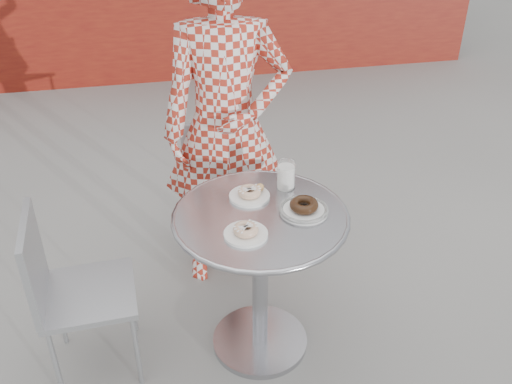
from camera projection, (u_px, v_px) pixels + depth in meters
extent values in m
plane|color=#979590|center=(260.00, 335.00, 2.86)|extent=(60.00, 60.00, 0.00)
cube|color=maroon|center=(184.00, 28.00, 5.64)|extent=(6.02, 0.20, 1.00)
cylinder|color=#BBBABF|center=(260.00, 340.00, 2.81)|extent=(0.46, 0.46, 0.03)
cylinder|color=#BBBABF|center=(260.00, 284.00, 2.61)|extent=(0.07, 0.07, 0.74)
cylinder|color=#BBBABF|center=(261.00, 217.00, 2.41)|extent=(0.74, 0.74, 0.02)
torus|color=#BBBABF|center=(261.00, 217.00, 2.41)|extent=(0.76, 0.76, 0.03)
cube|color=#AAADB2|center=(225.00, 177.00, 3.33)|extent=(0.49, 0.49, 0.03)
cube|color=#AAADB2|center=(220.00, 160.00, 3.05)|extent=(0.40, 0.12, 0.41)
cube|color=#AAADB2|center=(89.00, 294.00, 2.49)|extent=(0.42, 0.42, 0.03)
cube|color=#AAADB2|center=(33.00, 263.00, 2.34)|extent=(0.05, 0.40, 0.40)
imported|color=#A12618|center=(227.00, 128.00, 2.84)|extent=(0.67, 0.47, 1.78)
cylinder|color=white|center=(249.00, 196.00, 2.52)|extent=(0.18, 0.18, 0.01)
torus|color=#C87B4D|center=(249.00, 192.00, 2.51)|extent=(0.10, 0.10, 0.03)
sphere|color=#B77A3F|center=(260.00, 187.00, 2.54)|extent=(0.04, 0.04, 0.04)
cylinder|color=white|center=(246.00, 234.00, 2.28)|extent=(0.18, 0.18, 0.01)
torus|color=#C87B4D|center=(246.00, 229.00, 2.27)|extent=(0.10, 0.10, 0.03)
cylinder|color=white|center=(304.00, 210.00, 2.42)|extent=(0.21, 0.21, 0.01)
torus|color=black|center=(304.00, 205.00, 2.41)|extent=(0.12, 0.12, 0.04)
torus|color=black|center=(304.00, 209.00, 2.42)|extent=(0.21, 0.21, 0.02)
cylinder|color=white|center=(286.00, 177.00, 2.56)|extent=(0.08, 0.08, 0.11)
cylinder|color=white|center=(286.00, 175.00, 2.56)|extent=(0.08, 0.08, 0.13)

